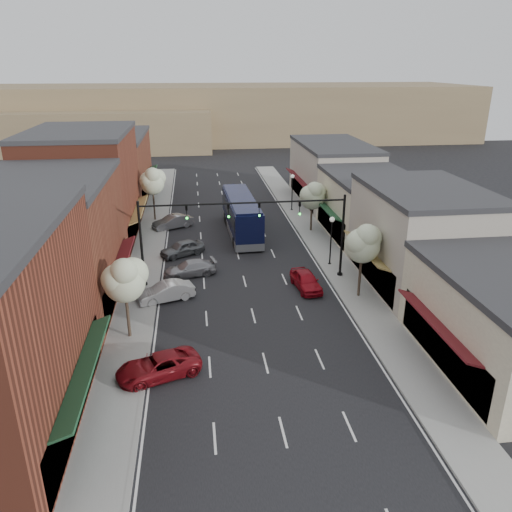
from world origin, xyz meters
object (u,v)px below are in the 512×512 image
object	(u,v)px
parked_car_c	(190,268)
red_hatchback	(306,280)
lamp_post_far	(292,186)
tree_right_near	(363,242)
tree_left_far	(153,181)
parked_car_a	(158,366)
parked_car_d	(182,248)
parked_car_e	(173,222)
signal_mast_left	(172,230)
tree_right_far	(313,195)
lamp_post_near	(331,233)
parked_car_b	(166,292)
coach_bus	(241,215)
tree_left_near	(125,278)
signal_mast_right	(314,225)

from	to	relation	value
parked_car_c	red_hatchback	bearing A→B (deg)	54.30
lamp_post_far	red_hatchback	distance (m)	22.37
tree_right_near	red_hatchback	distance (m)	5.63
tree_left_far	tree_right_near	bearing A→B (deg)	-52.96
tree_right_near	parked_car_a	world-z (taller)	tree_right_near
parked_car_d	parked_car_e	xyz separation A→B (m)	(-1.11, 8.35, 0.01)
signal_mast_left	parked_car_e	distance (m)	15.43
tree_right_near	parked_car_d	world-z (taller)	tree_right_near
tree_right_near	parked_car_a	distance (m)	17.28
tree_left_far	parked_car_a	size ratio (longest dim) A/B	1.29
tree_right_far	parked_car_c	xyz separation A→B (m)	(-12.76, -10.19, -3.35)
lamp_post_far	tree_left_far	bearing A→B (deg)	-172.70
signal_mast_left	lamp_post_near	size ratio (longest dim) A/B	1.85
lamp_post_far	parked_car_e	world-z (taller)	lamp_post_far
tree_right_near	parked_car_b	world-z (taller)	tree_right_near
red_hatchback	parked_car_a	bearing A→B (deg)	-142.43
tree_right_far	coach_bus	size ratio (longest dim) A/B	0.43
lamp_post_near	parked_car_b	bearing A→B (deg)	-159.45
tree_right_far	parked_car_b	world-z (taller)	tree_right_far
tree_left_near	red_hatchback	world-z (taller)	tree_left_near
tree_right_near	tree_left_near	bearing A→B (deg)	-166.45
signal_mast_right	parked_car_e	bearing A→B (deg)	128.40
parked_car_c	tree_left_near	bearing A→B (deg)	-34.46
red_hatchback	parked_car_e	bearing A→B (deg)	116.04
signal_mast_left	tree_left_near	size ratio (longest dim) A/B	1.44
red_hatchback	parked_car_c	xyz separation A→B (m)	(-9.06, 3.78, -0.08)
signal_mast_right	parked_car_c	world-z (taller)	signal_mast_right
tree_left_far	parked_car_b	world-z (taller)	tree_left_far
tree_right_far	parked_car_c	world-z (taller)	tree_right_far
lamp_post_far	parked_car_b	world-z (taller)	lamp_post_far
tree_right_far	parked_car_b	bearing A→B (deg)	-134.71
lamp_post_near	coach_bus	xyz separation A→B (m)	(-6.83, 9.93, -1.01)
signal_mast_left	red_hatchback	size ratio (longest dim) A/B	1.96
lamp_post_near	parked_car_a	world-z (taller)	lamp_post_near
signal_mast_left	parked_car_d	distance (m)	7.66
tree_left_near	parked_car_b	bearing A→B (deg)	68.85
parked_car_c	parked_car_d	xyz separation A→B (m)	(-0.68, 4.81, 0.07)
red_hatchback	parked_car_b	xyz separation A→B (m)	(-10.85, -0.72, -0.02)
tree_right_far	parked_car_e	size ratio (longest dim) A/B	1.24
tree_left_near	lamp_post_far	bearing A→B (deg)	60.22
lamp_post_near	parked_car_a	distance (m)	20.70
red_hatchback	parked_car_b	size ratio (longest dim) A/B	0.99
parked_car_b	coach_bus	bearing A→B (deg)	136.16
signal_mast_left	parked_car_d	world-z (taller)	signal_mast_left
parked_car_e	coach_bus	bearing A→B (deg)	43.41
signal_mast_left	tree_right_far	bearing A→B (deg)	40.54
signal_mast_right	parked_car_e	world-z (taller)	signal_mast_right
lamp_post_far	signal_mast_left	bearing A→B (deg)	-123.86
tree_left_far	lamp_post_near	size ratio (longest dim) A/B	1.38
signal_mast_left	tree_left_far	bearing A→B (deg)	98.35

